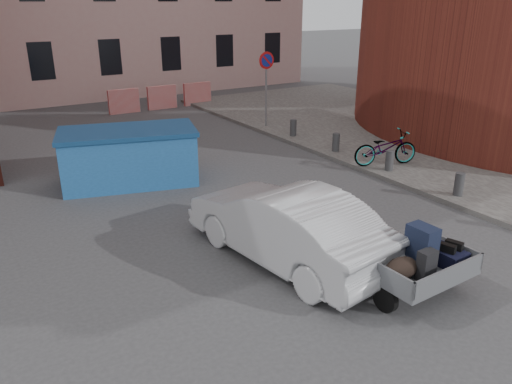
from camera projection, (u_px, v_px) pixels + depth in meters
ground at (278, 298)px, 7.94m from camera, size 120.00×120.00×0.00m
sidewalk at (463, 146)px, 16.05m from camera, size 9.00×24.00×0.12m
no_parking_sign at (266, 74)px, 17.69m from camera, size 0.60×0.09×2.65m
bollards at (390, 160)px, 13.47m from camera, size 0.22×9.02×0.55m
barriers at (162, 97)px, 21.69m from camera, size 4.70×0.18×1.00m
trailer at (419, 263)px, 7.77m from camera, size 1.63×1.82×1.20m
dumpster at (129, 156)px, 12.74m from camera, size 3.73×2.60×1.42m
silver_car at (286, 225)px, 8.90m from camera, size 2.00×4.36×1.39m
bicycle at (385, 148)px, 13.86m from camera, size 1.95×1.20×0.97m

